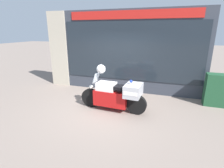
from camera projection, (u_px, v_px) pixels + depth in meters
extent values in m
plane|color=gray|center=(105.00, 107.00, 6.04)|extent=(60.00, 60.00, 0.00)
cube|color=#333842|center=(121.00, 52.00, 7.36)|extent=(6.78, 0.40, 3.34)
cube|color=#B2A893|center=(62.00, 49.00, 8.27)|extent=(0.89, 0.55, 3.34)
cube|color=#1E262D|center=(130.00, 52.00, 7.03)|extent=(5.66, 0.02, 2.34)
cube|color=red|center=(131.00, 14.00, 6.61)|extent=(5.10, 0.03, 0.32)
cube|color=slate|center=(129.00, 84.00, 7.67)|extent=(5.44, 0.30, 0.55)
cube|color=silver|center=(130.00, 62.00, 7.51)|extent=(5.44, 0.02, 1.42)
cube|color=beige|center=(130.00, 45.00, 7.18)|extent=(5.44, 0.30, 0.02)
cube|color=navy|center=(87.00, 43.00, 7.75)|extent=(0.18, 0.04, 0.05)
cube|color=#C68E19|center=(115.00, 44.00, 7.36)|extent=(0.18, 0.04, 0.05)
cube|color=black|center=(146.00, 45.00, 6.97)|extent=(0.18, 0.04, 0.05)
cube|color=maroon|center=(180.00, 46.00, 6.58)|extent=(0.18, 0.04, 0.05)
cube|color=orange|center=(101.00, 73.00, 7.88)|extent=(0.19, 0.02, 0.27)
cube|color=red|center=(160.00, 78.00, 7.10)|extent=(0.19, 0.02, 0.27)
cylinder|color=black|center=(91.00, 98.00, 6.03)|extent=(0.64, 0.17, 0.63)
cylinder|color=black|center=(137.00, 105.00, 5.46)|extent=(0.64, 0.17, 0.63)
cube|color=#B71414|center=(111.00, 98.00, 5.73)|extent=(1.13, 0.53, 0.50)
cube|color=white|center=(106.00, 87.00, 5.68)|extent=(0.62, 0.46, 0.28)
cube|color=black|center=(119.00, 87.00, 5.53)|extent=(0.66, 0.39, 0.10)
cube|color=#B7B7BC|center=(133.00, 90.00, 5.37)|extent=(0.52, 0.72, 0.38)
cube|color=white|center=(133.00, 90.00, 5.37)|extent=(0.47, 0.73, 0.11)
cube|color=#B2BCC6|center=(96.00, 78.00, 5.73)|extent=(0.14, 0.34, 0.32)
sphere|color=white|center=(91.00, 87.00, 5.90)|extent=(0.14, 0.14, 0.14)
sphere|color=blue|center=(131.00, 81.00, 5.31)|extent=(0.09, 0.09, 0.09)
cube|color=#1E4C2D|center=(220.00, 90.00, 6.00)|extent=(0.99, 0.43, 1.13)
sphere|color=white|center=(101.00, 69.00, 5.58)|extent=(0.29, 0.29, 0.29)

